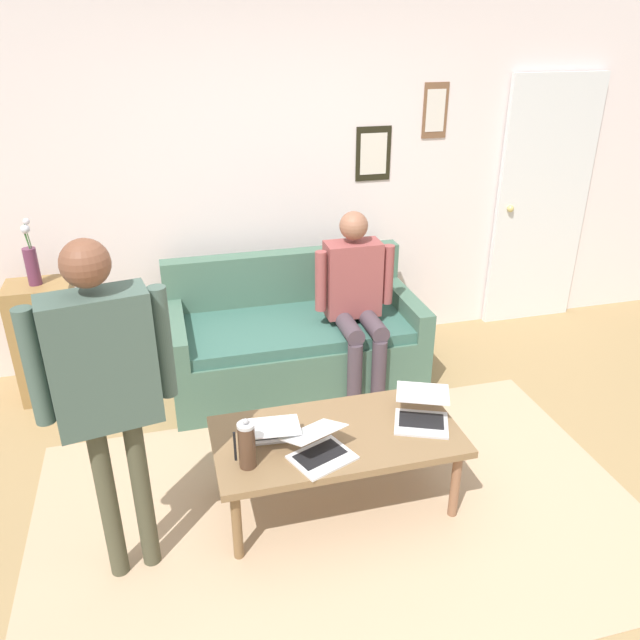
% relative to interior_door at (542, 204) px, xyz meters
% --- Properties ---
extents(ground_plane, '(7.68, 7.68, 0.00)m').
position_rel_interior_door_xyz_m(ground_plane, '(2.17, 2.11, -1.02)').
color(ground_plane, '#9D7F52').
extents(area_rug, '(3.22, 2.03, 0.01)m').
position_rel_interior_door_xyz_m(area_rug, '(2.30, 1.98, -1.02)').
color(area_rug, tan).
rests_on(area_rug, ground_plane).
extents(back_wall, '(7.04, 0.11, 2.70)m').
position_rel_interior_door_xyz_m(back_wall, '(2.17, -0.09, 0.33)').
color(back_wall, silver).
rests_on(back_wall, ground_plane).
extents(interior_door, '(0.82, 0.09, 2.05)m').
position_rel_interior_door_xyz_m(interior_door, '(0.00, 0.00, 0.00)').
color(interior_door, silver).
rests_on(interior_door, ground_plane).
extents(couch, '(1.75, 0.87, 0.88)m').
position_rel_interior_door_xyz_m(couch, '(2.24, 0.53, -0.72)').
color(couch, '#466856').
rests_on(couch, ground_plane).
extents(coffee_table, '(1.29, 0.66, 0.45)m').
position_rel_interior_door_xyz_m(coffee_table, '(2.30, 1.88, -0.62)').
color(coffee_table, brown).
rests_on(coffee_table, ground_plane).
extents(laptop_left, '(0.40, 0.43, 0.13)m').
position_rel_interior_door_xyz_m(laptop_left, '(1.83, 1.88, -0.52)').
color(laptop_left, silver).
rests_on(laptop_left, coffee_table).
extents(laptop_center, '(0.38, 0.38, 0.16)m').
position_rel_interior_door_xyz_m(laptop_center, '(2.44, 2.03, -0.53)').
color(laptop_center, silver).
rests_on(laptop_center, coffee_table).
extents(laptop_right, '(0.31, 0.35, 0.13)m').
position_rel_interior_door_xyz_m(laptop_right, '(2.64, 1.82, -0.53)').
color(laptop_right, silver).
rests_on(laptop_right, coffee_table).
extents(french_press, '(0.11, 0.09, 0.27)m').
position_rel_interior_door_xyz_m(french_press, '(2.79, 2.02, -0.45)').
color(french_press, '#4C3323').
rests_on(french_press, coffee_table).
extents(side_shelf, '(0.42, 0.32, 0.84)m').
position_rel_interior_door_xyz_m(side_shelf, '(3.91, 0.31, -0.60)').
color(side_shelf, olive).
rests_on(side_shelf, ground_plane).
extents(flower_vase, '(0.09, 0.09, 0.45)m').
position_rel_interior_door_xyz_m(flower_vase, '(3.91, 0.31, -0.02)').
color(flower_vase, '#602C47').
rests_on(flower_vase, side_shelf).
extents(person_standing, '(0.59, 0.26, 1.67)m').
position_rel_interior_door_xyz_m(person_standing, '(3.37, 2.07, 0.04)').
color(person_standing, '#484734').
rests_on(person_standing, ground_plane).
extents(person_seated, '(0.55, 0.51, 1.28)m').
position_rel_interior_door_xyz_m(person_seated, '(1.85, 0.76, -0.30)').
color(person_seated, '#483B44').
rests_on(person_seated, ground_plane).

